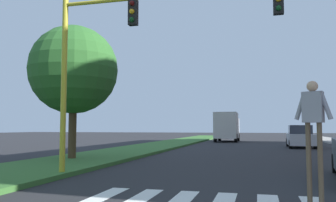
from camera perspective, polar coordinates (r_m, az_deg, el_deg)
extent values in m
plane|color=#262628|center=(30.17, 13.90, -7.07)|extent=(140.00, 140.00, 0.00)
cube|color=silver|center=(8.40, -10.41, -14.84)|extent=(0.45, 2.20, 0.01)
cube|color=silver|center=(8.07, -4.38, -15.33)|extent=(0.45, 2.20, 0.01)
cube|color=silver|center=(7.83, 2.10, -15.68)|extent=(0.45, 2.20, 0.01)
cube|color=silver|center=(7.70, 8.93, -15.84)|extent=(0.45, 2.20, 0.01)
cube|color=#386B2D|center=(29.23, -1.15, -7.14)|extent=(4.10, 64.00, 0.15)
cylinder|color=#4C3823|center=(16.81, -15.15, -4.04)|extent=(0.36, 0.36, 2.84)
sphere|color=#2D6628|center=(17.02, -14.97, 4.91)|extent=(4.09, 4.09, 4.09)
cylinder|color=gold|center=(11.89, -16.42, 3.63)|extent=(0.18, 0.18, 6.00)
cube|color=black|center=(11.34, -5.64, 13.99)|extent=(0.28, 0.20, 0.80)
sphere|color=#4C0C0C|center=(11.31, -5.85, 15.42)|extent=(0.16, 0.16, 0.16)
sphere|color=#F2A519|center=(11.23, -5.86, 14.17)|extent=(0.16, 0.16, 0.16)
sphere|color=#0F3F19|center=(11.15, -5.87, 12.91)|extent=(0.16, 0.16, 0.16)
cube|color=black|center=(10.73, 17.35, 15.23)|extent=(0.28, 0.20, 0.80)
sphere|color=#0F3F19|center=(10.53, 17.42, 14.12)|extent=(0.16, 0.16, 0.16)
cylinder|color=brown|center=(7.65, 23.36, -9.39)|extent=(0.13, 0.13, 1.65)
cylinder|color=brown|center=(7.71, 21.76, -9.40)|extent=(0.13, 0.13, 1.65)
cube|color=gray|center=(7.66, 22.32, -0.91)|extent=(0.44, 0.37, 0.62)
cylinder|color=gray|center=(7.60, 24.06, -0.61)|extent=(0.28, 0.19, 0.58)
cylinder|color=gray|center=(7.72, 20.59, -0.76)|extent=(0.28, 0.19, 0.58)
sphere|color=tan|center=(7.69, 22.23, 2.21)|extent=(0.29, 0.29, 0.22)
cylinder|color=black|center=(13.55, 25.39, -9.07)|extent=(0.30, 0.66, 0.64)
cube|color=#B7B7BC|center=(28.86, 20.58, -5.81)|extent=(1.89, 4.03, 0.82)
cube|color=#2D333D|center=(29.04, 20.50, -4.33)|extent=(1.64, 1.82, 0.67)
cylinder|color=black|center=(27.42, 22.65, -6.50)|extent=(0.23, 0.64, 0.64)
cylinder|color=black|center=(27.26, 19.14, -6.60)|extent=(0.23, 0.64, 0.64)
cylinder|color=black|center=(30.50, 21.89, -6.25)|extent=(0.23, 0.64, 0.64)
cylinder|color=black|center=(30.35, 18.73, -6.35)|extent=(0.23, 0.64, 0.64)
cube|color=#B7B7BC|center=(41.14, 9.76, -4.32)|extent=(2.30, 2.00, 2.20)
cube|color=beige|center=(38.05, 9.38, -3.89)|extent=(2.30, 4.20, 2.70)
cylinder|color=black|center=(41.25, 8.32, -5.73)|extent=(0.30, 0.90, 0.90)
cylinder|color=black|center=(41.08, 11.25, -5.70)|extent=(0.30, 0.90, 0.90)
cylinder|color=black|center=(37.13, 7.64, -5.90)|extent=(0.30, 0.90, 0.90)
cylinder|color=black|center=(36.94, 10.90, -5.87)|extent=(0.30, 0.90, 0.90)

